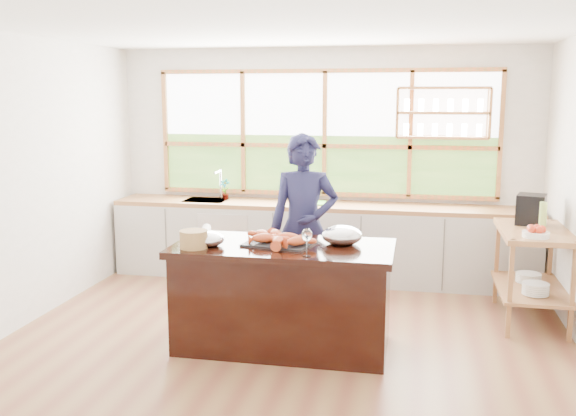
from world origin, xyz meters
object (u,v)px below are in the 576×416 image
(espresso_machine, at_px, (531,209))
(wicker_basket, at_px, (194,239))
(island, at_px, (283,296))
(cook, at_px, (304,228))

(espresso_machine, height_order, wicker_basket, espresso_machine)
(island, xyz_separation_m, wicker_basket, (-0.70, -0.25, 0.52))
(cook, bearing_deg, espresso_machine, 7.01)
(cook, relative_size, wicker_basket, 7.77)
(espresso_machine, bearing_deg, cook, -149.61)
(island, xyz_separation_m, espresso_machine, (2.19, 1.35, 0.59))
(cook, height_order, espresso_machine, cook)
(island, distance_m, espresso_machine, 2.64)
(island, height_order, cook, cook)
(espresso_machine, bearing_deg, island, -133.08)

